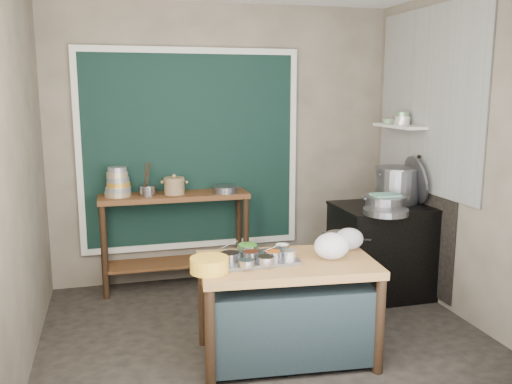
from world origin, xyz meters
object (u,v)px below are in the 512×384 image
object	(u,v)px
yellow_basin	(209,265)
steamer	(385,203)
utensil_cup	(148,190)
stock_pot	(397,185)
stove_block	(383,252)
condiment_tray	(257,259)
ceramic_crock	(174,187)
saucepan	(340,240)
back_counter	(176,241)
prep_table	(286,310)

from	to	relation	value
yellow_basin	steamer	bearing A→B (deg)	27.23
utensil_cup	stock_pot	distance (m)	2.40
yellow_basin	stock_pot	bearing A→B (deg)	29.90
stove_block	condiment_tray	size ratio (longest dim) A/B	1.66
condiment_tray	ceramic_crock	xyz separation A→B (m)	(-0.39, 1.64, 0.26)
yellow_basin	saucepan	bearing A→B (deg)	16.02
saucepan	ceramic_crock	bearing A→B (deg)	149.71
back_counter	utensil_cup	size ratio (longest dim) A/B	8.76
saucepan	utensil_cup	world-z (taller)	utensil_cup
back_counter	yellow_basin	world-z (taller)	back_counter
yellow_basin	steamer	distance (m)	2.02
prep_table	steamer	size ratio (longest dim) A/B	3.26
condiment_tray	ceramic_crock	world-z (taller)	ceramic_crock
prep_table	condiment_tray	bearing A→B (deg)	169.70
back_counter	saucepan	xyz separation A→B (m)	(1.10, -1.50, 0.33)
yellow_basin	prep_table	bearing A→B (deg)	9.61
back_counter	utensil_cup	xyz separation A→B (m)	(-0.26, -0.02, 0.52)
back_counter	stock_pot	world-z (taller)	stock_pot
stove_block	yellow_basin	world-z (taller)	same
utensil_cup	ceramic_crock	xyz separation A→B (m)	(0.26, 0.01, 0.02)
stove_block	utensil_cup	size ratio (longest dim) A/B	5.44
stock_pot	back_counter	bearing A→B (deg)	163.06
saucepan	ceramic_crock	distance (m)	1.86
yellow_basin	ceramic_crock	size ratio (longest dim) A/B	1.22
steamer	stove_block	bearing A→B (deg)	59.66
stove_block	ceramic_crock	world-z (taller)	ceramic_crock
back_counter	stove_block	world-z (taller)	back_counter
saucepan	stove_block	bearing A→B (deg)	66.91
prep_table	back_counter	size ratio (longest dim) A/B	0.86
prep_table	stock_pot	size ratio (longest dim) A/B	2.85
steamer	ceramic_crock	bearing A→B (deg)	154.26
stove_block	utensil_cup	world-z (taller)	utensil_cup
yellow_basin	utensil_cup	size ratio (longest dim) A/B	1.58
prep_table	stock_pot	bearing A→B (deg)	41.66
condiment_tray	stove_block	bearing A→B (deg)	31.43
condiment_tray	steamer	world-z (taller)	steamer
back_counter	saucepan	size ratio (longest dim) A/B	6.82
saucepan	steamer	world-z (taller)	steamer
condiment_tray	saucepan	size ratio (longest dim) A/B	2.55
back_counter	saucepan	distance (m)	1.89
yellow_basin	saucepan	size ratio (longest dim) A/B	1.23
prep_table	steamer	bearing A→B (deg)	39.56
condiment_tray	saucepan	distance (m)	0.72
yellow_basin	steamer	world-z (taller)	steamer
yellow_basin	stock_pot	xyz separation A→B (m)	(2.05, 1.18, 0.25)
condiment_tray	stock_pot	world-z (taller)	stock_pot
yellow_basin	stove_block	bearing A→B (deg)	29.79
back_counter	ceramic_crock	bearing A→B (deg)	-84.57
stock_pot	condiment_tray	bearing A→B (deg)	-148.61
stove_block	steamer	bearing A→B (deg)	-120.34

